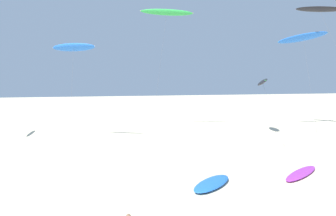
{
  "coord_description": "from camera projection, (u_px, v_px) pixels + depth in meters",
  "views": [
    {
      "loc": [
        -8.08,
        -8.88,
        7.58
      ],
      "look_at": [
        -1.13,
        16.22,
        5.56
      ],
      "focal_mm": 42.39,
      "sensor_mm": 36.0,
      "label": 1
    }
  ],
  "objects": [
    {
      "name": "grounded_kite_0",
      "position": [
        301.0,
        173.0,
        30.8
      ],
      "size": [
        5.56,
        4.81,
        0.28
      ],
      "color": "purple",
      "rests_on": "ground"
    },
    {
      "name": "flying_kite_1",
      "position": [
        167.0,
        12.0,
        54.52
      ],
      "size": [
        7.19,
        6.5,
        17.19
      ],
      "color": "green",
      "rests_on": "ground"
    },
    {
      "name": "flying_kite_5",
      "position": [
        262.0,
        82.0,
        52.06
      ],
      "size": [
        3.76,
        12.11,
        7.71
      ],
      "color": "black",
      "rests_on": "ground"
    },
    {
      "name": "flying_kite_0",
      "position": [
        303.0,
        37.0,
        57.49
      ],
      "size": [
        8.47,
        7.71,
        14.77
      ],
      "color": "blue",
      "rests_on": "ground"
    },
    {
      "name": "grounded_kite_1",
      "position": [
        212.0,
        183.0,
        27.7
      ],
      "size": [
        4.75,
        4.98,
        0.36
      ],
      "color": "blue",
      "rests_on": "ground"
    },
    {
      "name": "flying_kite_4",
      "position": [
        319.0,
        9.0,
        54.68
      ],
      "size": [
        4.65,
        12.68,
        17.82
      ],
      "color": "black",
      "rests_on": "ground"
    },
    {
      "name": "flying_kite_6",
      "position": [
        74.0,
        47.0,
        45.13
      ],
      "size": [
        5.18,
        9.16,
        11.59
      ],
      "color": "blue",
      "rests_on": "ground"
    }
  ]
}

